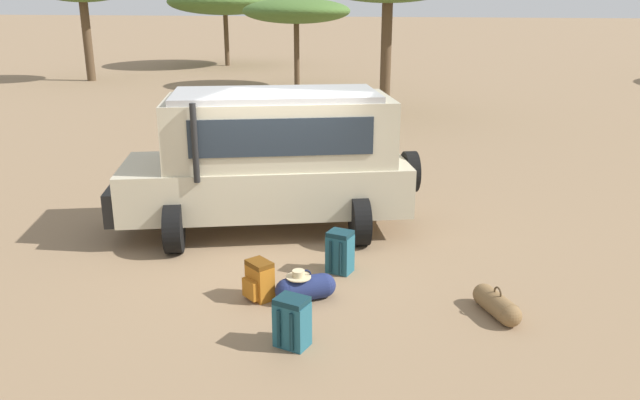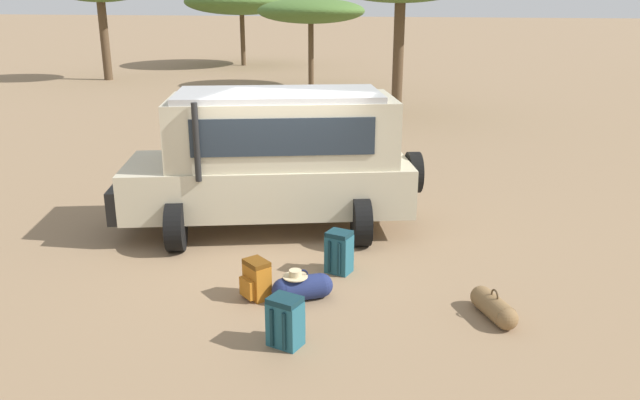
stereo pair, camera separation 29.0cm
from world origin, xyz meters
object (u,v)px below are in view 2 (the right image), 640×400
safari_vehicle (274,157)px  acacia_tree_centre_back (311,11)px  backpack_cluster_center (256,280)px  backpack_near_rear_wheel (286,322)px  duffel_bag_soft_canvas (494,307)px  backpack_beside_front_wheel (339,252)px  duffel_bag_low_black_case (302,287)px  acacia_tree_left_mid (241,2)px

safari_vehicle → acacia_tree_centre_back: (-4.88, 18.81, 2.16)m
safari_vehicle → backpack_cluster_center: safari_vehicle is taller
backpack_near_rear_wheel → duffel_bag_soft_canvas: 2.72m
backpack_beside_front_wheel → duffel_bag_soft_canvas: (2.25, -0.86, -0.17)m
safari_vehicle → duffel_bag_soft_canvas: 4.69m
backpack_cluster_center → backpack_beside_front_wheel: bearing=51.9°
backpack_near_rear_wheel → duffel_bag_low_black_case: 1.19m
duffel_bag_soft_canvas → acacia_tree_centre_back: bearing=112.3°
duffel_bag_low_black_case → duffel_bag_soft_canvas: size_ratio=0.94×
acacia_tree_centre_back → safari_vehicle: bearing=-75.4°
backpack_beside_front_wheel → acacia_tree_centre_back: bearing=107.6°
duffel_bag_low_black_case → backpack_near_rear_wheel: bearing=-82.2°
duffel_bag_low_black_case → acacia_tree_centre_back: (-6.19, 21.42, 3.27)m
safari_vehicle → acacia_tree_centre_back: bearing=104.6°
acacia_tree_centre_back → backpack_near_rear_wheel: bearing=-74.3°
duffel_bag_low_black_case → acacia_tree_centre_back: 22.54m
backpack_near_rear_wheel → duffel_bag_soft_canvas: backpack_near_rear_wheel is taller
duffel_bag_low_black_case → acacia_tree_left_mid: size_ratio=0.10×
safari_vehicle → duffel_bag_low_black_case: (1.31, -2.61, -1.12)m
acacia_tree_left_mid → duffel_bag_low_black_case: bearing=-66.3°
duffel_bag_soft_canvas → backpack_near_rear_wheel: bearing=-150.4°
backpack_near_rear_wheel → acacia_tree_left_mid: bearing=113.2°
acacia_tree_centre_back → duffel_bag_low_black_case: bearing=-73.9°
safari_vehicle → backpack_near_rear_wheel: size_ratio=8.79×
backpack_cluster_center → duffel_bag_soft_canvas: backpack_cluster_center is taller
backpack_near_rear_wheel → safari_vehicle: bearing=111.2°
safari_vehicle → duffel_bag_soft_canvas: size_ratio=6.62×
backpack_beside_front_wheel → duffel_bag_soft_canvas: backpack_beside_front_wheel is taller
duffel_bag_soft_canvas → backpack_beside_front_wheel: bearing=159.1°
safari_vehicle → acacia_tree_left_mid: (-11.98, 27.66, 2.57)m
backpack_beside_front_wheel → acacia_tree_left_mid: (-13.55, 29.25, 3.55)m
backpack_near_rear_wheel → acacia_tree_left_mid: acacia_tree_left_mid is taller
safari_vehicle → duffel_bag_soft_canvas: (3.83, -2.45, -1.14)m
backpack_cluster_center → acacia_tree_left_mid: (-12.67, 30.38, 3.60)m
backpack_beside_front_wheel → acacia_tree_left_mid: 32.43m
safari_vehicle → backpack_cluster_center: size_ratio=9.97×
backpack_beside_front_wheel → acacia_tree_centre_back: size_ratio=0.13×
acacia_tree_left_mid → acacia_tree_centre_back: bearing=-51.3°
safari_vehicle → acacia_tree_left_mid: 30.25m
duffel_bag_low_black_case → acacia_tree_centre_back: acacia_tree_centre_back is taller
backpack_beside_front_wheel → backpack_near_rear_wheel: bearing=-92.7°
backpack_cluster_center → duffel_bag_low_black_case: (0.62, 0.11, -0.09)m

